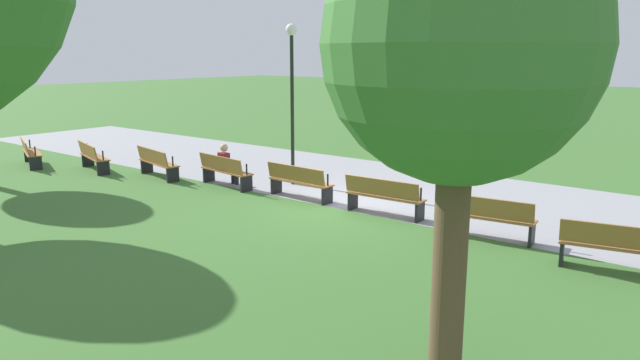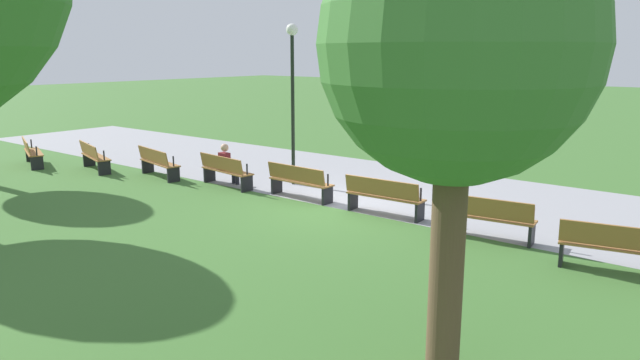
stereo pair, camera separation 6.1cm
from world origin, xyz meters
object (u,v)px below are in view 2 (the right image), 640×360
(bench_0, at_px, (31,151))
(bench_2, at_px, (157,162))
(bench_3, at_px, (225,170))
(person_seated, at_px, (227,163))
(bench_6, at_px, (486,216))
(bench_1, at_px, (94,156))
(tree_2, at_px, (457,48))
(bench_7, at_px, (619,247))
(lamp_post, at_px, (292,76))
(bench_5, at_px, (384,196))
(bench_4, at_px, (299,181))

(bench_0, distance_m, bench_2, 5.06)
(bench_3, relative_size, person_seated, 1.60)
(bench_6, relative_size, person_seated, 1.60)
(bench_1, bearing_deg, tree_2, 0.18)
(bench_7, relative_size, person_seated, 1.61)
(bench_1, distance_m, bench_7, 15.06)
(bench_0, height_order, lamp_post, lamp_post)
(bench_1, height_order, bench_2, same)
(bench_0, bearing_deg, bench_5, 30.28)
(bench_5, distance_m, bench_7, 5.06)
(bench_0, height_order, bench_5, same)
(lamp_post, bearing_deg, bench_4, -44.35)
(bench_0, relative_size, bench_7, 0.99)
(bench_5, bearing_deg, bench_1, -175.37)
(bench_6, bearing_deg, lamp_post, 160.21)
(person_seated, distance_m, tree_2, 11.11)
(bench_2, relative_size, bench_6, 1.01)
(bench_7, bearing_deg, person_seated, 165.17)
(bench_2, xyz_separation_m, bench_3, (2.50, 0.41, 0.00))
(bench_0, relative_size, bench_3, 1.00)
(bench_1, xyz_separation_m, person_seated, (4.89, 1.17, 0.16))
(bench_2, distance_m, lamp_post, 4.92)
(tree_2, xyz_separation_m, lamp_post, (-7.95, 6.56, -0.67))
(person_seated, height_order, tree_2, tree_2)
(bench_4, distance_m, bench_6, 5.06)
(bench_2, height_order, tree_2, tree_2)
(bench_4, xyz_separation_m, bench_7, (7.56, -0.61, 0.00))
(bench_3, bearing_deg, bench_6, 7.00)
(bench_0, relative_size, bench_2, 0.99)
(bench_1, xyz_separation_m, bench_5, (10.02, 1.22, 0.00))
(bench_4, height_order, bench_6, same)
(bench_4, distance_m, lamp_post, 3.11)
(bench_1, height_order, tree_2, tree_2)
(bench_1, distance_m, person_seated, 5.03)
(bench_0, relative_size, person_seated, 1.60)
(bench_3, bearing_deg, bench_1, -161.39)
(bench_5, height_order, lamp_post, lamp_post)
(lamp_post, bearing_deg, bench_5, -17.96)
(bench_0, distance_m, bench_3, 7.58)
(bench_0, xyz_separation_m, person_seated, (7.29, 1.98, 0.16))
(bench_1, bearing_deg, bench_0, -145.09)
(bench_7, bearing_deg, bench_5, 161.37)
(bench_3, bearing_deg, lamp_post, 55.51)
(bench_3, bearing_deg, bench_7, 4.68)
(bench_0, distance_m, bench_1, 2.53)
(person_seated, bearing_deg, bench_4, 8.15)
(person_seated, bearing_deg, lamp_post, 50.85)
(bench_5, height_order, bench_7, same)
(bench_7, height_order, tree_2, tree_2)
(bench_2, distance_m, bench_5, 7.58)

